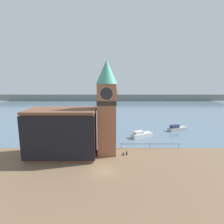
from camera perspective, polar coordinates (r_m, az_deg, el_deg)
ground_plane at (r=31.78m, az=-2.81°, el=-18.55°), size 160.00×160.00×0.00m
water at (r=99.47m, az=-0.78°, el=1.21°), size 160.00×120.00×0.00m
far_shoreline at (r=138.88m, az=-0.53°, el=4.76°), size 180.00×3.00×5.00m
pier_railing at (r=41.52m, az=12.37°, el=-10.26°), size 13.73×0.08×1.09m
clock_tower at (r=35.68m, az=-1.59°, el=2.06°), size 4.31×4.31×19.34m
pier_building at (r=37.08m, az=-15.69°, el=-6.53°), size 13.70×7.84×9.71m
boat_near at (r=49.06m, az=9.61°, el=-7.32°), size 6.25×4.49×1.82m
boat_far at (r=58.50m, az=20.47°, el=-5.00°), size 6.65×4.30×1.88m
mooring_bollard_near at (r=37.57m, az=4.93°, el=-13.15°), size 0.31×0.31×0.80m
mooring_bollard_far at (r=37.42m, az=3.78°, el=-13.41°), size 0.32×0.32×0.62m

